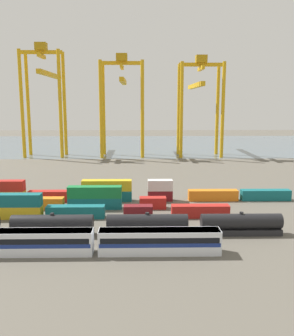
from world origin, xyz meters
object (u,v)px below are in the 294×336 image
Objects in this scene: freight_tank_row at (100,225)px; gantry_crane_east at (199,95)px; shipping_container_20 at (265,195)px; gantry_crane_west at (45,88)px; gantry_crane_central at (122,94)px; shipping_container_10 at (153,203)px; shipping_container_17 at (160,195)px; passenger_train at (32,241)px.

freight_tank_row is 113.78m from gantry_crane_east.
gantry_crane_west reaches higher than shipping_container_20.
gantry_crane_west is 69.38m from gantry_crane_east.
gantry_crane_central is 1.01× the size of gantry_crane_east.
shipping_container_10 is at bearing -62.79° from gantry_crane_west.
shipping_container_17 is (2.04, 6.72, 0.00)m from shipping_container_10.
freight_tank_row reaches higher than shipping_container_10.
shipping_container_20 is at bearing -64.24° from gantry_crane_central.
shipping_container_10 is at bearing -166.55° from shipping_container_20.
passenger_train is 39.03m from shipping_container_17.
freight_tank_row is 45.07m from shipping_container_20.
shipping_container_20 is (48.17, 32.16, -0.84)m from passenger_train.
freight_tank_row is at bearing -107.93° from gantry_crane_east.
shipping_container_10 is 95.23m from gantry_crane_east.
passenger_train is 119.67m from gantry_crane_west.
shipping_container_17 is 0.12× the size of gantry_crane_west.
shipping_container_20 is 0.27× the size of gantry_crane_central.
shipping_container_10 is 0.14× the size of gantry_crane_east.
freight_tank_row reaches higher than shipping_container_20.
freight_tank_row is at bearing -71.53° from gantry_crane_west.
shipping_container_10 is 0.12× the size of gantry_crane_west.
gantry_crane_east is at bearing 92.87° from shipping_container_20.
shipping_container_20 is (38.25, 23.84, -0.67)m from freight_tank_row.
gantry_crane_east reaches higher than passenger_train.
shipping_container_20 is at bearing 13.45° from shipping_container_10.
passenger_train reaches higher than shipping_container_17.
gantry_crane_west is (-47.35, 81.41, 28.88)m from shipping_container_17.
freight_tank_row is 1.34× the size of gantry_crane_west.
shipping_container_17 is at bearing 62.92° from freight_tank_row.
freight_tank_row is at bearing -89.72° from gantry_crane_central.
freight_tank_row is 26.78m from shipping_container_17.
gantry_crane_west is at bearing 120.18° from shipping_container_17.
freight_tank_row is at bearing -120.66° from shipping_container_10.
shipping_container_10 is at bearing -105.19° from gantry_crane_east.
gantry_crane_west is 1.10× the size of gantry_crane_central.
gantry_crane_central is (-0.50, 104.14, 25.57)m from freight_tank_row.
gantry_crane_central is at bearing 96.98° from shipping_container_10.
passenger_train is 12.95m from freight_tank_row.
gantry_crane_central reaches higher than shipping_container_20.
passenger_train is at bearing -146.27° from shipping_container_20.
shipping_container_20 is 0.25× the size of gantry_crane_west.
freight_tank_row is at bearing -148.07° from shipping_container_20.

